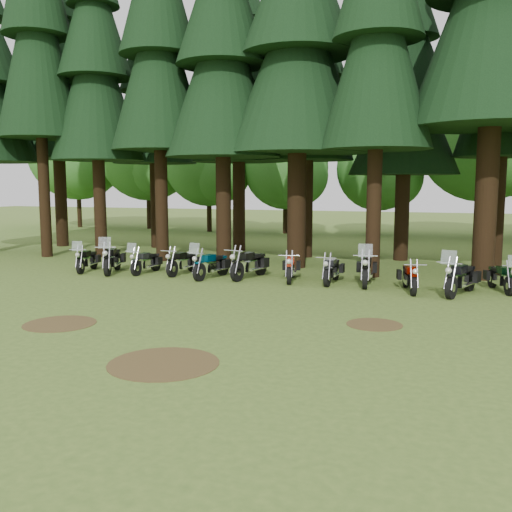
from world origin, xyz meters
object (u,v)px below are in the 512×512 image
at_px(motorcycle_0, 87,260).
at_px(motorcycle_5, 249,265).
at_px(motorcycle_6, 291,268).
at_px(motorcycle_1, 112,260).
at_px(motorcycle_2, 146,262).
at_px(motorcycle_3, 183,263).
at_px(motorcycle_7, 332,271).
at_px(motorcycle_11, 501,278).
at_px(motorcycle_4, 211,266).
at_px(motorcycle_9, 410,278).
at_px(motorcycle_10, 461,279).
at_px(motorcycle_8, 366,270).

distance_m(motorcycle_0, motorcycle_5, 6.76).
xyz_separation_m(motorcycle_0, motorcycle_6, (8.34, 0.51, 0.02)).
height_order(motorcycle_1, motorcycle_2, motorcycle_1).
bearing_deg(motorcycle_1, motorcycle_3, -8.64).
distance_m(motorcycle_2, motorcycle_7, 7.35).
bearing_deg(motorcycle_7, motorcycle_11, 2.65).
bearing_deg(motorcycle_4, motorcycle_9, 8.20).
distance_m(motorcycle_4, motorcycle_9, 7.19).
bearing_deg(motorcycle_9, motorcycle_10, -16.64).
height_order(motorcycle_4, motorcycle_5, motorcycle_4).
bearing_deg(motorcycle_0, motorcycle_5, -10.08).
height_order(motorcycle_1, motorcycle_9, motorcycle_1).
relative_size(motorcycle_0, motorcycle_10, 0.88).
height_order(motorcycle_0, motorcycle_10, motorcycle_10).
relative_size(motorcycle_4, motorcycle_10, 0.95).
xyz_separation_m(motorcycle_4, motorcycle_8, (5.66, 0.48, 0.05)).
bearing_deg(motorcycle_11, motorcycle_7, 165.75).
distance_m(motorcycle_3, motorcycle_11, 11.41).
relative_size(motorcycle_3, motorcycle_5, 0.90).
height_order(motorcycle_2, motorcycle_4, motorcycle_4).
bearing_deg(motorcycle_9, motorcycle_7, 152.25).
xyz_separation_m(motorcycle_1, motorcycle_8, (9.86, 0.57, 0.01)).
relative_size(motorcycle_1, motorcycle_4, 1.05).
bearing_deg(motorcycle_7, motorcycle_10, -10.58).
bearing_deg(motorcycle_1, motorcycle_6, -16.17).
relative_size(motorcycle_1, motorcycle_9, 1.13).
relative_size(motorcycle_0, motorcycle_4, 0.92).
xyz_separation_m(motorcycle_7, motorcycle_10, (4.29, -0.81, 0.07)).
height_order(motorcycle_9, motorcycle_11, motorcycle_11).
relative_size(motorcycle_8, motorcycle_9, 1.18).
height_order(motorcycle_1, motorcycle_11, motorcycle_1).
xyz_separation_m(motorcycle_7, motorcycle_11, (5.54, 0.24, -0.00)).
distance_m(motorcycle_2, motorcycle_5, 4.24).
distance_m(motorcycle_0, motorcycle_2, 2.52).
bearing_deg(motorcycle_7, motorcycle_5, 178.91).
xyz_separation_m(motorcycle_1, motorcycle_10, (12.96, -0.32, -0.00)).
xyz_separation_m(motorcycle_4, motorcycle_7, (4.46, 0.41, -0.03)).
xyz_separation_m(motorcycle_6, motorcycle_9, (4.23, -0.73, -0.02)).
relative_size(motorcycle_0, motorcycle_3, 0.98).
height_order(motorcycle_1, motorcycle_6, motorcycle_1).
xyz_separation_m(motorcycle_1, motorcycle_3, (2.79, 0.57, -0.07)).
distance_m(motorcycle_0, motorcycle_6, 8.35).
bearing_deg(motorcycle_5, motorcycle_0, -163.68).
xyz_separation_m(motorcycle_2, motorcycle_3, (1.48, 0.25, 0.01)).
bearing_deg(motorcycle_8, motorcycle_7, 177.31).
xyz_separation_m(motorcycle_8, motorcycle_11, (4.34, 0.17, -0.08)).
xyz_separation_m(motorcycle_3, motorcycle_5, (2.76, -0.01, 0.06)).
bearing_deg(motorcycle_1, motorcycle_7, -16.98).
relative_size(motorcycle_6, motorcycle_7, 1.02).
relative_size(motorcycle_0, motorcycle_5, 0.87).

